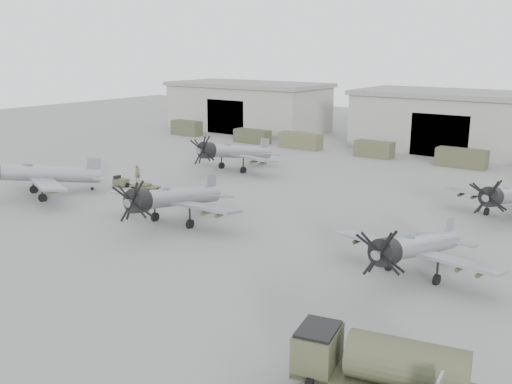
% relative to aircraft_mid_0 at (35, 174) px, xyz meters
% --- Properties ---
extents(ground, '(220.00, 220.00, 0.00)m').
position_rel_aircraft_mid_0_xyz_m(ground, '(26.10, -9.24, -2.46)').
color(ground, slate).
rests_on(ground, ground).
extents(hangar_left, '(29.00, 14.80, 8.70)m').
position_rel_aircraft_mid_0_xyz_m(hangar_left, '(-11.90, 52.73, 1.92)').
color(hangar_left, gray).
rests_on(hangar_left, ground).
extents(hangar_center, '(29.00, 14.80, 8.70)m').
position_rel_aircraft_mid_0_xyz_m(hangar_center, '(26.10, 52.73, 1.92)').
color(hangar_center, gray).
rests_on(hangar_center, ground).
extents(support_truck_0, '(5.61, 2.20, 2.54)m').
position_rel_aircraft_mid_0_xyz_m(support_truck_0, '(-16.49, 40.76, -1.19)').
color(support_truck_0, '#383D28').
rests_on(support_truck_0, ground).
extents(support_truck_1, '(6.09, 2.20, 2.15)m').
position_rel_aircraft_mid_0_xyz_m(support_truck_1, '(-2.29, 40.76, -1.38)').
color(support_truck_1, '#343925').
rests_on(support_truck_1, ground).
extents(support_truck_2, '(6.58, 2.20, 2.38)m').
position_rel_aircraft_mid_0_xyz_m(support_truck_2, '(6.81, 40.76, -1.27)').
color(support_truck_2, '#474930').
rests_on(support_truck_2, ground).
extents(support_truck_3, '(5.30, 2.20, 2.23)m').
position_rel_aircraft_mid_0_xyz_m(support_truck_3, '(18.82, 40.76, -1.34)').
color(support_truck_3, '#3F412B').
rests_on(support_truck_3, ground).
extents(support_truck_4, '(6.28, 2.20, 2.38)m').
position_rel_aircraft_mid_0_xyz_m(support_truck_4, '(30.82, 40.76, -1.27)').
color(support_truck_4, '#3C3D28').
rests_on(support_truck_4, ground).
extents(aircraft_mid_0, '(13.32, 12.04, 5.40)m').
position_rel_aircraft_mid_0_xyz_m(aircraft_mid_0, '(0.00, 0.00, 0.00)').
color(aircraft_mid_0, gray).
rests_on(aircraft_mid_0, ground).
extents(aircraft_mid_1, '(13.05, 11.74, 5.21)m').
position_rel_aircraft_mid_0_xyz_m(aircraft_mid_1, '(17.76, 1.22, -0.09)').
color(aircraft_mid_1, gray).
rests_on(aircraft_mid_1, ground).
extents(aircraft_mid_2, '(11.79, 10.62, 4.68)m').
position_rel_aircraft_mid_0_xyz_m(aircraft_mid_2, '(38.93, 2.04, -0.33)').
color(aircraft_mid_2, gray).
rests_on(aircraft_mid_2, ground).
extents(aircraft_far_0, '(13.32, 11.99, 5.29)m').
position_rel_aircraft_mid_0_xyz_m(aircraft_far_0, '(8.26, 21.82, -0.05)').
color(aircraft_far_0, gray).
rests_on(aircraft_far_0, ground).
extents(aircraft_far_1, '(11.69, 10.52, 4.64)m').
position_rel_aircraft_mid_0_xyz_m(aircraft_far_1, '(40.86, 19.83, -0.35)').
color(aircraft_far_1, gray).
rests_on(aircraft_far_1, ground).
extents(fuel_tanker, '(8.04, 4.63, 2.97)m').
position_rel_aircraft_mid_0_xyz_m(fuel_tanker, '(42.73, -11.77, -0.75)').
color(fuel_tanker, '#3B3F29').
rests_on(fuel_tanker, ground).
extents(tug_trailer, '(5.99, 1.75, 1.19)m').
position_rel_aircraft_mid_0_xyz_m(tug_trailer, '(4.62, 8.45, -2.01)').
color(tug_trailer, '#3E4029').
rests_on(tug_trailer, ground).
extents(ground_crew, '(0.60, 0.77, 1.85)m').
position_rel_aircraft_mid_0_xyz_m(ground_crew, '(2.96, 11.14, -1.53)').
color(ground_crew, '#45432D').
rests_on(ground_crew, ground).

